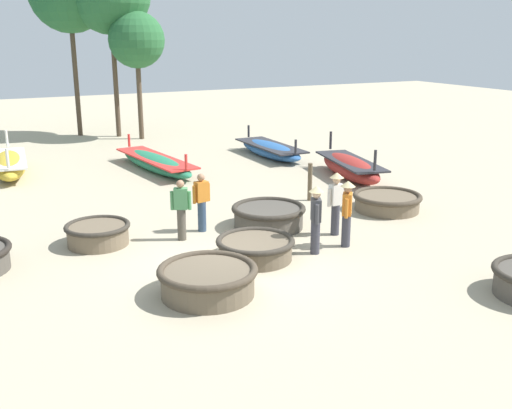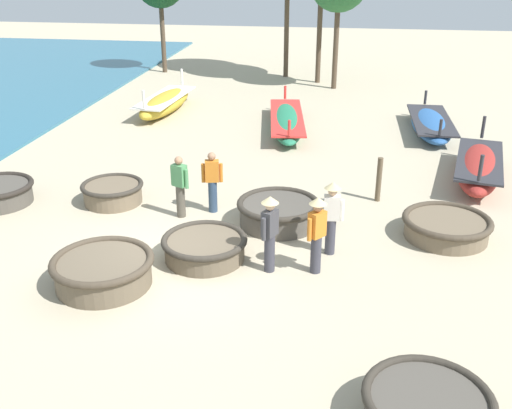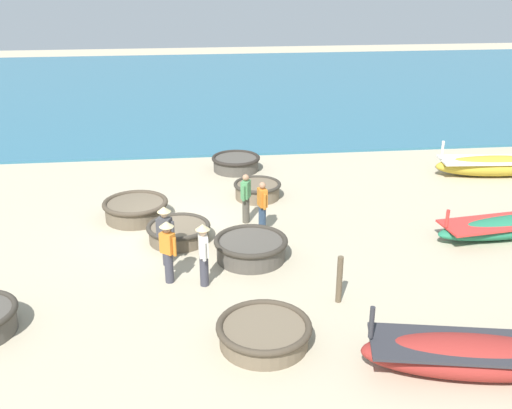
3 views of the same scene
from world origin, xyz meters
TOP-DOWN VIEW (x-y plane):
  - ground_plane at (0.00, 0.00)m, footprint 80.00×80.00m
  - coracle_far_right at (-1.12, -1.14)m, footprint 2.03×2.03m
  - coracle_tilted at (5.88, 2.02)m, footprint 2.03×2.03m
  - coracle_beside_post at (-2.46, 2.84)m, footprint 1.62×1.62m
  - coracle_front_left at (1.98, 2.15)m, footprint 2.01×2.01m
  - coracle_upturned at (0.61, 0.20)m, footprint 1.85×1.85m
  - long_boat_green_hull at (6.50, 10.63)m, footprint 1.38×4.56m
  - long_boat_red_hull at (7.28, 5.91)m, footprint 2.01×4.41m
  - long_boat_white_hull at (1.35, 10.28)m, footprint 1.83×5.63m
  - long_boat_blue_hull at (-3.74, 12.00)m, footprint 1.52×4.64m
  - fisherman_with_hat at (3.26, 0.85)m, footprint 0.53×0.36m
  - fisherman_crouching at (2.05, -0.10)m, footprint 0.36×0.49m
  - fisherman_standing_right at (-0.46, 2.26)m, footprint 0.49×0.34m
  - fisherman_hauling at (3.00, -0.01)m, footprint 0.38×0.43m
  - fisherman_by_coracle at (0.26, 2.68)m, footprint 0.52×0.28m
  - mooring_post_shoreline at (4.40, 3.99)m, footprint 0.14×0.14m

SIDE VIEW (x-z plane):
  - ground_plane at x=0.00m, z-range 0.00..0.00m
  - coracle_tilted at x=5.88m, z-range 0.03..0.54m
  - coracle_upturned at x=0.61m, z-range 0.02..0.54m
  - coracle_beside_post at x=-2.46m, z-range 0.02..0.57m
  - long_boat_white_hull at x=1.35m, z-range -0.22..0.83m
  - long_boat_green_hull at x=6.50m, z-range -0.22..0.84m
  - coracle_far_right at x=-1.12m, z-range 0.03..0.64m
  - coracle_front_left at x=1.98m, z-range 0.03..0.64m
  - long_boat_blue_hull at x=-3.74m, z-range -0.29..1.07m
  - long_boat_red_hull at x=7.28m, z-range -0.30..1.10m
  - mooring_post_shoreline at x=4.40m, z-range 0.00..1.20m
  - fisherman_standing_right at x=-0.46m, z-range 0.05..1.62m
  - fisherman_by_coracle at x=0.26m, z-range 0.05..1.62m
  - fisherman_with_hat at x=3.26m, z-range 0.12..1.79m
  - fisherman_crouching at x=2.05m, z-range 0.12..1.79m
  - fisherman_hauling at x=3.00m, z-range 0.12..1.79m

